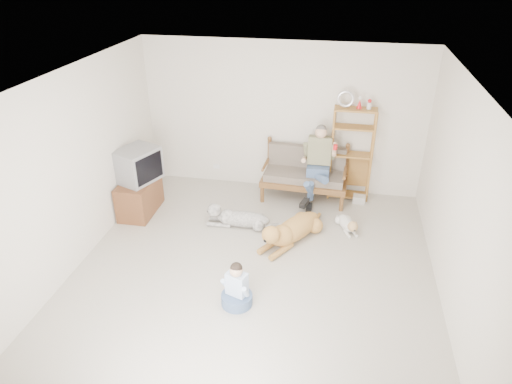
% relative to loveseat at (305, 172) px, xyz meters
% --- Properties ---
extents(floor, '(5.50, 5.50, 0.00)m').
position_rel_loveseat_xyz_m(floor, '(-0.48, -2.41, -0.49)').
color(floor, '#BEB5A6').
rests_on(floor, ground).
extents(ceiling, '(5.50, 5.50, 0.00)m').
position_rel_loveseat_xyz_m(ceiling, '(-0.48, -2.41, 2.21)').
color(ceiling, silver).
rests_on(ceiling, ground).
extents(wall_back, '(5.00, 0.00, 5.00)m').
position_rel_loveseat_xyz_m(wall_back, '(-0.48, 0.34, 0.86)').
color(wall_back, beige).
rests_on(wall_back, ground).
extents(wall_front, '(5.00, 0.00, 5.00)m').
position_rel_loveseat_xyz_m(wall_front, '(-0.48, -5.16, 0.86)').
color(wall_front, beige).
rests_on(wall_front, ground).
extents(wall_left, '(0.00, 5.50, 5.50)m').
position_rel_loveseat_xyz_m(wall_left, '(-2.98, -2.41, 0.86)').
color(wall_left, beige).
rests_on(wall_left, ground).
extents(wall_right, '(0.00, 5.50, 5.50)m').
position_rel_loveseat_xyz_m(wall_right, '(2.02, -2.41, 0.86)').
color(wall_right, beige).
rests_on(wall_right, ground).
extents(loveseat, '(1.53, 0.76, 0.95)m').
position_rel_loveseat_xyz_m(loveseat, '(0.00, 0.00, 0.00)').
color(loveseat, brown).
rests_on(loveseat, ground).
extents(man, '(0.53, 0.76, 1.24)m').
position_rel_loveseat_xyz_m(man, '(0.21, -0.23, 0.16)').
color(man, slate).
rests_on(man, loveseat).
extents(etagere, '(0.74, 0.33, 1.97)m').
position_rel_loveseat_xyz_m(etagere, '(0.78, 0.14, 0.37)').
color(etagere, '#AB7C35').
rests_on(etagere, ground).
extents(book_stack, '(0.23, 0.17, 0.14)m').
position_rel_loveseat_xyz_m(book_stack, '(1.00, -0.05, -0.42)').
color(book_stack, silver).
rests_on(book_stack, ground).
extents(tv_stand, '(0.51, 0.90, 0.60)m').
position_rel_loveseat_xyz_m(tv_stand, '(-2.71, -1.08, -0.19)').
color(tv_stand, brown).
rests_on(tv_stand, ground).
extents(crt_tv, '(0.74, 0.81, 0.55)m').
position_rel_loveseat_xyz_m(crt_tv, '(-2.67, -1.04, 0.39)').
color(crt_tv, gray).
rests_on(crt_tv, tv_stand).
extents(wall_outlet, '(0.12, 0.02, 0.08)m').
position_rel_loveseat_xyz_m(wall_outlet, '(-1.73, 0.33, -0.19)').
color(wall_outlet, silver).
rests_on(wall_outlet, ground).
extents(golden_retriever, '(0.93, 1.41, 0.48)m').
position_rel_loveseat_xyz_m(golden_retriever, '(-0.06, -1.48, -0.29)').
color(golden_retriever, '#C49044').
rests_on(golden_retriever, ground).
extents(shaggy_dog, '(1.27, 0.33, 0.37)m').
position_rel_loveseat_xyz_m(shaggy_dog, '(-0.98, -1.20, -0.33)').
color(shaggy_dog, white).
rests_on(shaggy_dog, ground).
extents(terrier, '(0.37, 0.66, 0.26)m').
position_rel_loveseat_xyz_m(terrier, '(0.81, -1.01, -0.37)').
color(terrier, silver).
rests_on(terrier, ground).
extents(child, '(0.40, 0.40, 0.64)m').
position_rel_loveseat_xyz_m(child, '(-0.56, -3.01, -0.26)').
color(child, slate).
rests_on(child, ground).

